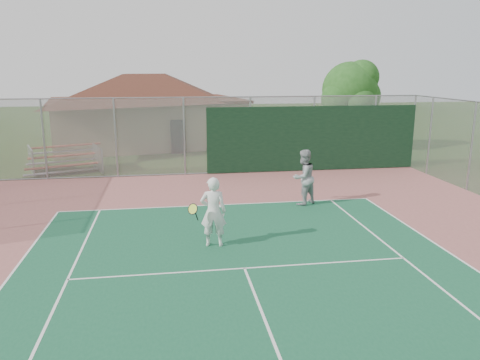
# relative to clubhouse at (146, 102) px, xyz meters

# --- Properties ---
(back_fence) EXTENTS (20.08, 0.11, 3.53)m
(back_fence) POSITION_rel_clubhouse_xyz_m (5.11, -9.29, -1.00)
(back_fence) COLOR gray
(back_fence) RESTS_ON ground
(side_fence_right) EXTENTS (0.08, 9.00, 3.50)m
(side_fence_right) POSITION_rel_clubhouse_xyz_m (13.00, -13.77, -0.91)
(side_fence_right) COLOR gray
(side_fence_right) RESTS_ON ground
(clubhouse) EXTENTS (13.37, 10.08, 5.25)m
(clubhouse) POSITION_rel_clubhouse_xyz_m (0.00, 0.00, 0.00)
(clubhouse) COLOR tan
(clubhouse) RESTS_ON ground
(bleachers) EXTENTS (3.73, 2.83, 1.18)m
(bleachers) POSITION_rel_clubhouse_xyz_m (-3.57, -7.69, -2.04)
(bleachers) COLOR #A13E25
(bleachers) RESTS_ON ground
(tree) EXTENTS (3.76, 3.56, 5.24)m
(tree) POSITION_rel_clubhouse_xyz_m (11.81, -4.15, 0.78)
(tree) COLOR #372514
(tree) RESTS_ON ground
(player_white_front) EXTENTS (1.16, 0.79, 1.92)m
(player_white_front) POSITION_rel_clubhouse_xyz_m (2.40, -18.25, -1.70)
(player_white_front) COLOR silver
(player_white_front) RESTS_ON ground
(player_grey_back) EXTENTS (1.20, 1.13, 1.96)m
(player_grey_back) POSITION_rel_clubhouse_xyz_m (5.95, -14.73, -1.68)
(player_grey_back) COLOR #999B9E
(player_grey_back) RESTS_ON ground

